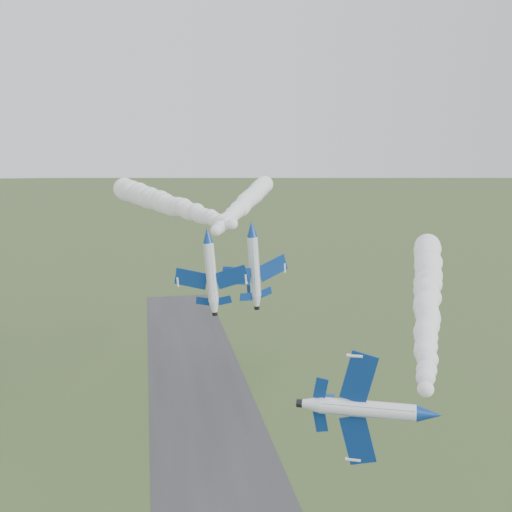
{
  "coord_description": "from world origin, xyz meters",
  "views": [
    {
      "loc": [
        -10.91,
        -56.88,
        58.16
      ],
      "look_at": [
        4.19,
        21.4,
        42.49
      ],
      "focal_mm": 40.0,
      "sensor_mm": 36.0,
      "label": 1
    }
  ],
  "objects": [
    {
      "name": "smoke_trail_jet_lead",
      "position": [
        34.98,
        28.72,
        33.83
      ],
      "size": [
        37.24,
        73.51,
        5.76
      ],
      "primitive_type": null,
      "rotation": [
        0.0,
        0.0,
        -0.42
      ],
      "color": "silver"
    },
    {
      "name": "runway",
      "position": [
        0.0,
        30.0,
        0.02
      ],
      "size": [
        24.0,
        260.0,
        0.04
      ],
      "primitive_type": "cube",
      "color": "#313133",
      "rests_on": "ground"
    },
    {
      "name": "smoke_trail_jet_pair_right",
      "position": [
        -6.7,
        55.45,
        46.69
      ],
      "size": [
        24.37,
        54.36,
        5.1
      ],
      "primitive_type": null,
      "rotation": [
        0.0,
        0.0,
        0.36
      ],
      "color": "silver"
    },
    {
      "name": "smoke_trail_jet_pair_left",
      "position": [
        9.79,
        61.25,
        46.25
      ],
      "size": [
        28.52,
        67.6,
        4.59
      ],
      "primitive_type": null,
      "rotation": [
        0.0,
        0.0,
        -0.35
      ],
      "color": "silver"
    },
    {
      "name": "jet_pair_left",
      "position": [
        -2.41,
        24.44,
        45.23
      ],
      "size": [
        11.11,
        12.84,
        3.31
      ],
      "rotation": [
        0.0,
        -0.08,
        -0.35
      ],
      "color": "white"
    },
    {
      "name": "jet_pair_right",
      "position": [
        4.46,
        25.82,
        45.76
      ],
      "size": [
        11.59,
        13.39,
        3.45
      ],
      "rotation": [
        0.0,
        -0.07,
        0.36
      ],
      "color": "white"
    },
    {
      "name": "jet_lead",
      "position": [
        15.67,
        -9.25,
        32.06
      ],
      "size": [
        8.4,
        13.68,
        11.94
      ],
      "rotation": [
        0.0,
        1.55,
        -0.42
      ],
      "color": "white"
    }
  ]
}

